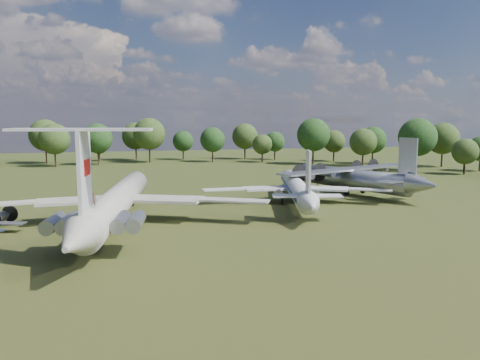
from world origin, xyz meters
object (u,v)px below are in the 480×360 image
object	(u,v)px
il62_airliner	(118,206)
an12_transport	(351,181)
person_on_il62	(93,199)
tu104_jet	(296,191)

from	to	relation	value
il62_airliner	an12_transport	distance (m)	46.20
an12_transport	person_on_il62	distance (m)	55.13
il62_airliner	person_on_il62	xyz separation A→B (m)	(-2.60, -14.31, 3.45)
tu104_jet	person_on_il62	world-z (taller)	person_on_il62
an12_transport	il62_airliner	bearing A→B (deg)	179.63
tu104_jet	an12_transport	size ratio (longest dim) A/B	1.15
tu104_jet	person_on_il62	bearing A→B (deg)	-127.64
person_on_il62	an12_transport	bearing A→B (deg)	-137.03
an12_transport	tu104_jet	bearing A→B (deg)	-173.72
tu104_jet	person_on_il62	xyz separation A→B (m)	(-31.82, -23.05, 3.94)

